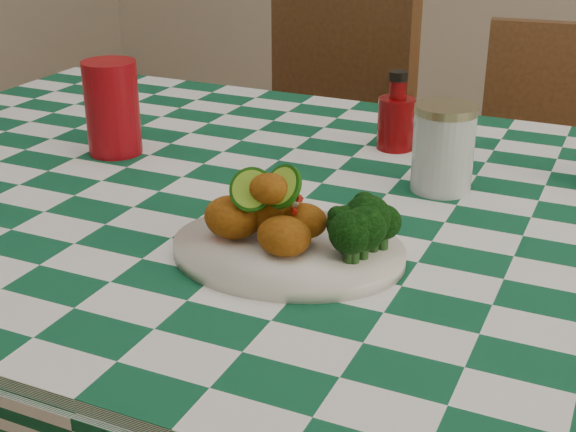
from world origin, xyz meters
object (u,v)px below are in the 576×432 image
at_px(red_tumbler, 112,108).
at_px(wooden_chair_left, 288,187).
at_px(dining_table, 303,420).
at_px(mason_jar, 443,148).
at_px(plate, 288,251).
at_px(wooden_chair_right, 558,241).
at_px(ketchup_bottle, 397,111).
at_px(fried_chicken_pile, 273,208).

bearing_deg(red_tumbler, wooden_chair_left, 89.41).
xyz_separation_m(dining_table, mason_jar, (0.17, 0.11, 0.46)).
distance_m(mason_jar, wooden_chair_left, 0.88).
height_order(dining_table, plate, plate).
bearing_deg(wooden_chair_right, plate, -111.04).
relative_size(plate, ketchup_bottle, 2.17).
xyz_separation_m(plate, ketchup_bottle, (-0.01, 0.45, 0.06)).
bearing_deg(fried_chicken_pile, dining_table, 101.50).
relative_size(red_tumbler, ketchup_bottle, 1.16).
height_order(plate, wooden_chair_left, wooden_chair_left).
bearing_deg(ketchup_bottle, dining_table, -100.70).
bearing_deg(plate, wooden_chair_right, 75.60).
height_order(mason_jar, wooden_chair_left, wooden_chair_left).
relative_size(fried_chicken_pile, red_tumbler, 0.89).
relative_size(dining_table, mason_jar, 12.98).
distance_m(ketchup_bottle, mason_jar, 0.19).
bearing_deg(ketchup_bottle, wooden_chair_right, 63.09).
relative_size(red_tumbler, wooden_chair_right, 0.17).
height_order(ketchup_bottle, mason_jar, ketchup_bottle).
height_order(plate, wooden_chair_right, wooden_chair_right).
distance_m(red_tumbler, mason_jar, 0.54).
relative_size(plate, red_tumbler, 1.87).
relative_size(dining_table, wooden_chair_right, 1.84).
height_order(wooden_chair_left, wooden_chair_right, wooden_chair_left).
distance_m(plate, wooden_chair_right, 1.02).
xyz_separation_m(dining_table, ketchup_bottle, (0.05, 0.27, 0.46)).
distance_m(fried_chicken_pile, wooden_chair_left, 1.05).
xyz_separation_m(red_tumbler, wooden_chair_right, (0.66, 0.70, -0.41)).
relative_size(mason_jar, wooden_chair_left, 0.13).
relative_size(mason_jar, wooden_chair_right, 0.14).
distance_m(mason_jar, wooden_chair_right, 0.76).
bearing_deg(red_tumbler, fried_chicken_pile, -30.26).
distance_m(red_tumbler, ketchup_bottle, 0.47).
height_order(dining_table, red_tumbler, red_tumbler).
relative_size(fried_chicken_pile, wooden_chair_right, 0.15).
relative_size(ketchup_bottle, mason_jar, 1.03).
relative_size(ketchup_bottle, wooden_chair_left, 0.14).
bearing_deg(dining_table, mason_jar, 34.27).
bearing_deg(plate, ketchup_bottle, 90.87).
distance_m(plate, red_tumbler, 0.49).
height_order(dining_table, wooden_chair_right, wooden_chair_right).
xyz_separation_m(red_tumbler, ketchup_bottle, (0.42, 0.21, -0.01)).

